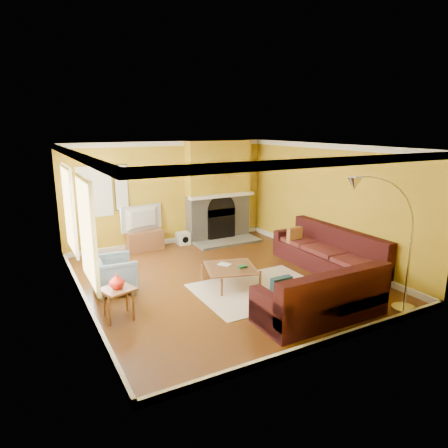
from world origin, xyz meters
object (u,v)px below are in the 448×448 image
armchair (114,275)px  coffee_table (230,276)px  media_console (145,240)px  arc_lamp (384,250)px  side_table (118,303)px  sectional_sofa (295,263)px

armchair → coffee_table: bearing=-105.7°
media_console → armchair: armchair is taller
arc_lamp → side_table: bearing=151.2°
sectional_sofa → media_console: size_ratio=3.91×
armchair → arc_lamp: (3.52, -3.15, 0.83)m
media_console → sectional_sofa: bearing=-62.0°
sectional_sofa → armchair: (-3.24, 1.33, -0.10)m
media_console → arc_lamp: arc_lamp is taller
side_table → coffee_table: bearing=9.1°
sectional_sofa → media_console: (-1.93, 3.63, -0.20)m
sectional_sofa → coffee_table: size_ratio=3.74×
arc_lamp → armchair: bearing=138.2°
media_console → arc_lamp: size_ratio=0.38×
coffee_table → side_table: side_table is taller
coffee_table → media_console: 3.13m
armchair → side_table: size_ratio=1.48×
sectional_sofa → armchair: 3.51m
side_table → arc_lamp: (3.73, -2.05, 0.92)m
armchair → arc_lamp: size_ratio=0.33×
side_table → media_console: bearing=66.0°
coffee_table → armchair: 2.24m
sectional_sofa → media_console: bearing=118.0°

